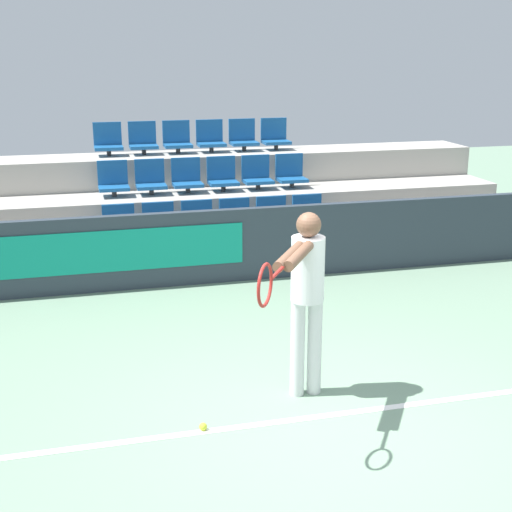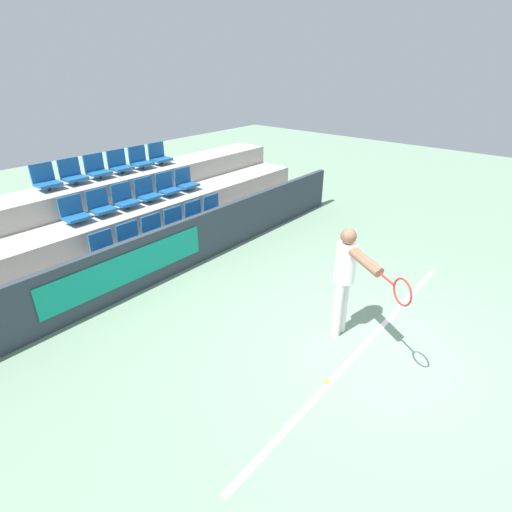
{
  "view_description": "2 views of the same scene",
  "coord_description": "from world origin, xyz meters",
  "px_view_note": "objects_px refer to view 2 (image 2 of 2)",
  "views": [
    {
      "loc": [
        -1.9,
        -5.01,
        3.08
      ],
      "look_at": [
        -0.05,
        2.21,
        0.86
      ],
      "focal_mm": 50.0,
      "sensor_mm": 36.0,
      "label": 1
    },
    {
      "loc": [
        -4.54,
        -1.59,
        3.76
      ],
      "look_at": [
        -0.2,
        2.08,
        0.91
      ],
      "focal_mm": 28.0,
      "sensor_mm": 36.0,
      "label": 2
    }
  ],
  "objects_px": {
    "stadium_chair_11": "(186,181)",
    "tennis_player": "(347,275)",
    "stadium_chair_14": "(97,169)",
    "stadium_chair_9": "(147,192)",
    "stadium_chair_6": "(74,212)",
    "stadium_chair_13": "(72,174)",
    "tennis_ball": "(326,381)",
    "stadium_chair_4": "(196,215)",
    "stadium_chair_7": "(100,205)",
    "stadium_chair_16": "(140,160)",
    "stadium_chair_17": "(159,156)",
    "stadium_chair_2": "(155,230)",
    "stadium_chair_12": "(45,179)",
    "stadium_chair_3": "(176,222)",
    "stadium_chair_5": "(214,209)",
    "stadium_chair_1": "(131,239)",
    "stadium_chair_0": "(105,249)",
    "stadium_chair_8": "(125,198)",
    "stadium_chair_10": "(167,186)",
    "stadium_chair_15": "(119,164)"
  },
  "relations": [
    {
      "from": "stadium_chair_6",
      "to": "stadium_chair_9",
      "type": "relative_size",
      "value": 1.0
    },
    {
      "from": "stadium_chair_12",
      "to": "stadium_chair_16",
      "type": "relative_size",
      "value": 1.0
    },
    {
      "from": "stadium_chair_9",
      "to": "stadium_chair_5",
      "type": "bearing_deg",
      "value": -39.99
    },
    {
      "from": "stadium_chair_12",
      "to": "stadium_chair_15",
      "type": "height_order",
      "value": "same"
    },
    {
      "from": "stadium_chair_3",
      "to": "stadium_chair_14",
      "type": "xyz_separation_m",
      "value": [
        -0.55,
        1.83,
        0.93
      ]
    },
    {
      "from": "stadium_chair_1",
      "to": "stadium_chair_6",
      "type": "bearing_deg",
      "value": 120.8
    },
    {
      "from": "stadium_chair_14",
      "to": "tennis_ball",
      "type": "relative_size",
      "value": 7.76
    },
    {
      "from": "stadium_chair_0",
      "to": "stadium_chair_2",
      "type": "relative_size",
      "value": 1.0
    },
    {
      "from": "stadium_chair_3",
      "to": "stadium_chair_10",
      "type": "height_order",
      "value": "stadium_chair_10"
    },
    {
      "from": "stadium_chair_2",
      "to": "stadium_chair_7",
      "type": "bearing_deg",
      "value": 120.8
    },
    {
      "from": "stadium_chair_2",
      "to": "stadium_chair_12",
      "type": "xyz_separation_m",
      "value": [
        -1.09,
        1.83,
        0.93
      ]
    },
    {
      "from": "stadium_chair_6",
      "to": "stadium_chair_15",
      "type": "height_order",
      "value": "stadium_chair_15"
    },
    {
      "from": "stadium_chair_14",
      "to": "stadium_chair_12",
      "type": "bearing_deg",
      "value": 180.0
    },
    {
      "from": "stadium_chair_2",
      "to": "stadium_chair_13",
      "type": "relative_size",
      "value": 1.0
    },
    {
      "from": "stadium_chair_8",
      "to": "stadium_chair_11",
      "type": "distance_m",
      "value": 1.64
    },
    {
      "from": "stadium_chair_10",
      "to": "stadium_chair_6",
      "type": "bearing_deg",
      "value": 180.0
    },
    {
      "from": "stadium_chair_0",
      "to": "stadium_chair_6",
      "type": "relative_size",
      "value": 1.0
    },
    {
      "from": "stadium_chair_8",
      "to": "tennis_player",
      "type": "bearing_deg",
      "value": -87.22
    },
    {
      "from": "stadium_chair_2",
      "to": "stadium_chair_17",
      "type": "xyz_separation_m",
      "value": [
        1.64,
        1.83,
        0.93
      ]
    },
    {
      "from": "stadium_chair_10",
      "to": "stadium_chair_12",
      "type": "xyz_separation_m",
      "value": [
        -2.19,
        0.92,
        0.47
      ]
    },
    {
      "from": "stadium_chair_1",
      "to": "stadium_chair_14",
      "type": "bearing_deg",
      "value": 73.4
    },
    {
      "from": "stadium_chair_6",
      "to": "stadium_chair_7",
      "type": "xyz_separation_m",
      "value": [
        0.55,
        0.0,
        0.0
      ]
    },
    {
      "from": "stadium_chair_14",
      "to": "stadium_chair_9",
      "type": "bearing_deg",
      "value": -59.2
    },
    {
      "from": "stadium_chair_13",
      "to": "tennis_ball",
      "type": "relative_size",
      "value": 7.76
    },
    {
      "from": "stadium_chair_14",
      "to": "stadium_chair_16",
      "type": "relative_size",
      "value": 1.0
    },
    {
      "from": "stadium_chair_12",
      "to": "stadium_chair_13",
      "type": "height_order",
      "value": "same"
    },
    {
      "from": "stadium_chair_1",
      "to": "stadium_chair_7",
      "type": "relative_size",
      "value": 1.0
    },
    {
      "from": "stadium_chair_17",
      "to": "stadium_chair_11",
      "type": "bearing_deg",
      "value": -90.0
    },
    {
      "from": "stadium_chair_2",
      "to": "stadium_chair_14",
      "type": "height_order",
      "value": "stadium_chair_14"
    },
    {
      "from": "stadium_chair_14",
      "to": "stadium_chair_0",
      "type": "bearing_deg",
      "value": -120.8
    },
    {
      "from": "stadium_chair_9",
      "to": "stadium_chair_4",
      "type": "bearing_deg",
      "value": -59.2
    },
    {
      "from": "stadium_chair_9",
      "to": "stadium_chair_15",
      "type": "height_order",
      "value": "stadium_chair_15"
    },
    {
      "from": "stadium_chair_11",
      "to": "stadium_chair_2",
      "type": "bearing_deg",
      "value": -150.78
    },
    {
      "from": "stadium_chair_0",
      "to": "stadium_chair_5",
      "type": "xyz_separation_m",
      "value": [
        2.73,
        0.0,
        0.0
      ]
    },
    {
      "from": "stadium_chair_9",
      "to": "stadium_chair_17",
      "type": "bearing_deg",
      "value": 39.99
    },
    {
      "from": "stadium_chair_10",
      "to": "stadium_chair_17",
      "type": "distance_m",
      "value": 1.17
    },
    {
      "from": "stadium_chair_4",
      "to": "stadium_chair_7",
      "type": "xyz_separation_m",
      "value": [
        -1.64,
        0.92,
        0.47
      ]
    },
    {
      "from": "stadium_chair_5",
      "to": "stadium_chair_16",
      "type": "distance_m",
      "value": 2.13
    },
    {
      "from": "stadium_chair_11",
      "to": "tennis_player",
      "type": "bearing_deg",
      "value": -105.62
    },
    {
      "from": "tennis_ball",
      "to": "stadium_chair_0",
      "type": "bearing_deg",
      "value": 94.49
    },
    {
      "from": "stadium_chair_3",
      "to": "stadium_chair_9",
      "type": "distance_m",
      "value": 1.03
    },
    {
      "from": "stadium_chair_9",
      "to": "stadium_chair_13",
      "type": "distance_m",
      "value": 1.5
    },
    {
      "from": "stadium_chair_6",
      "to": "stadium_chair_9",
      "type": "distance_m",
      "value": 1.64
    },
    {
      "from": "stadium_chair_7",
      "to": "stadium_chair_9",
      "type": "height_order",
      "value": "same"
    },
    {
      "from": "stadium_chair_2",
      "to": "stadium_chair_3",
      "type": "xyz_separation_m",
      "value": [
        0.55,
        0.0,
        0.0
      ]
    },
    {
      "from": "stadium_chair_9",
      "to": "stadium_chair_12",
      "type": "height_order",
      "value": "stadium_chair_12"
    },
    {
      "from": "stadium_chair_1",
      "to": "stadium_chair_3",
      "type": "bearing_deg",
      "value": 0.0
    },
    {
      "from": "stadium_chair_11",
      "to": "stadium_chair_3",
      "type": "bearing_deg",
      "value": -140.01
    },
    {
      "from": "stadium_chair_17",
      "to": "stadium_chair_16",
      "type": "bearing_deg",
      "value": 180.0
    },
    {
      "from": "stadium_chair_3",
      "to": "stadium_chair_6",
      "type": "bearing_deg",
      "value": 150.78
    }
  ]
}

